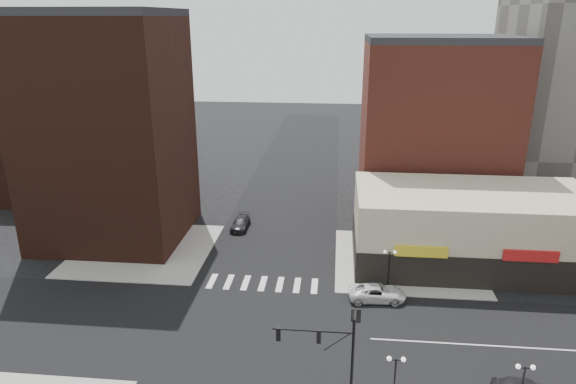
{
  "coord_description": "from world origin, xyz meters",
  "views": [
    {
      "loc": [
        6.8,
        -36.2,
        24.94
      ],
      "look_at": [
        2.79,
        4.28,
        11.0
      ],
      "focal_mm": 32.0,
      "sensor_mm": 36.0,
      "label": 1
    }
  ],
  "objects_px": {
    "street_lamp_ne": "(389,260)",
    "white_suv": "(377,293)",
    "street_lamp_se_b": "(524,378)",
    "traffic_signal": "(338,343)",
    "street_lamp_se_a": "(395,370)",
    "dark_sedan_north": "(240,223)"
  },
  "relations": [
    {
      "from": "street_lamp_ne",
      "to": "white_suv",
      "type": "height_order",
      "value": "street_lamp_ne"
    },
    {
      "from": "traffic_signal",
      "to": "street_lamp_se_a",
      "type": "bearing_deg",
      "value": -2.57
    },
    {
      "from": "street_lamp_se_a",
      "to": "white_suv",
      "type": "height_order",
      "value": "street_lamp_se_a"
    },
    {
      "from": "white_suv",
      "to": "street_lamp_se_b",
      "type": "bearing_deg",
      "value": -154.26
    },
    {
      "from": "traffic_signal",
      "to": "street_lamp_se_b",
      "type": "relative_size",
      "value": 1.87
    },
    {
      "from": "traffic_signal",
      "to": "white_suv",
      "type": "bearing_deg",
      "value": 75.47
    },
    {
      "from": "street_lamp_ne",
      "to": "dark_sedan_north",
      "type": "relative_size",
      "value": 0.88
    },
    {
      "from": "traffic_signal",
      "to": "street_lamp_ne",
      "type": "distance_m",
      "value": 16.62
    },
    {
      "from": "street_lamp_se_a",
      "to": "street_lamp_ne",
      "type": "xyz_separation_m",
      "value": [
        1.0,
        16.0,
        0.0
      ]
    },
    {
      "from": "traffic_signal",
      "to": "street_lamp_se_a",
      "type": "xyz_separation_m",
      "value": [
        3.76,
        -0.17,
        -1.67
      ]
    },
    {
      "from": "white_suv",
      "to": "dark_sedan_north",
      "type": "bearing_deg",
      "value": 41.44
    },
    {
      "from": "street_lamp_se_a",
      "to": "dark_sedan_north",
      "type": "bearing_deg",
      "value": 118.04
    },
    {
      "from": "traffic_signal",
      "to": "white_suv",
      "type": "relative_size",
      "value": 1.48
    },
    {
      "from": "street_lamp_se_b",
      "to": "street_lamp_ne",
      "type": "bearing_deg",
      "value": 113.63
    },
    {
      "from": "traffic_signal",
      "to": "street_lamp_ne",
      "type": "height_order",
      "value": "traffic_signal"
    },
    {
      "from": "street_lamp_se_b",
      "to": "white_suv",
      "type": "relative_size",
      "value": 0.79
    },
    {
      "from": "traffic_signal",
      "to": "dark_sedan_north",
      "type": "bearing_deg",
      "value": 112.23
    },
    {
      "from": "traffic_signal",
      "to": "white_suv",
      "type": "xyz_separation_m",
      "value": [
        3.65,
        14.08,
        -4.23
      ]
    },
    {
      "from": "street_lamp_se_a",
      "to": "dark_sedan_north",
      "type": "relative_size",
      "value": 0.88
    },
    {
      "from": "street_lamp_ne",
      "to": "white_suv",
      "type": "bearing_deg",
      "value": -122.45
    },
    {
      "from": "street_lamp_se_a",
      "to": "white_suv",
      "type": "xyz_separation_m",
      "value": [
        -0.12,
        14.25,
        -2.56
      ]
    },
    {
      "from": "white_suv",
      "to": "street_lamp_se_a",
      "type": "bearing_deg",
      "value": 176.53
    }
  ]
}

